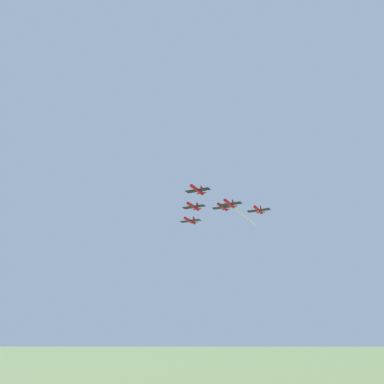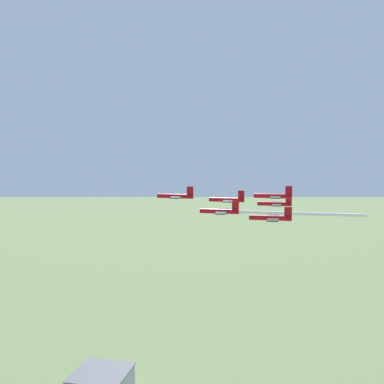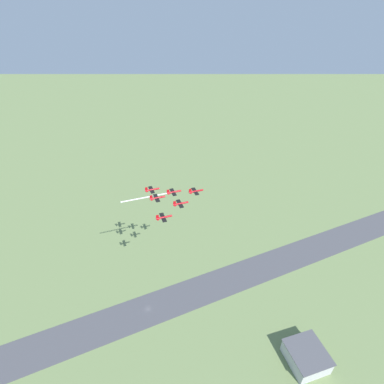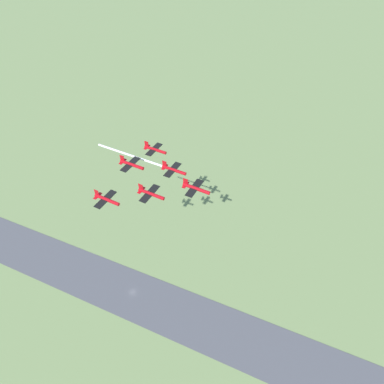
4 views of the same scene
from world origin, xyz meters
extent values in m
cube|color=#4C4C51|center=(77.04, 101.63, 12.81)|extent=(27.78, 26.28, 0.50)
cylinder|color=#B20C14|center=(-4.13, 43.62, 109.46)|extent=(1.67, 10.48, 1.28)
cube|color=black|center=(-4.10, 42.93, 109.46)|extent=(9.84, 3.15, 0.21)
cube|color=#B20C14|center=(-3.97, 39.33, 111.05)|extent=(0.23, 1.86, 2.55)
cube|color=#B20C14|center=(-3.97, 39.33, 109.46)|extent=(3.76, 1.41, 0.14)
cylinder|color=#B20C14|center=(-11.70, 29.56, 106.73)|extent=(1.67, 10.48, 1.28)
cube|color=black|center=(-11.68, 28.86, 106.73)|extent=(9.84, 3.15, 0.21)
cube|color=#B20C14|center=(-11.54, 25.27, 108.32)|extent=(0.23, 1.86, 2.55)
cube|color=#B20C14|center=(-11.54, 25.27, 106.73)|extent=(3.76, 1.41, 0.14)
cylinder|color=#B20C14|center=(4.48, 30.17, 107.66)|extent=(1.67, 10.48, 1.28)
cube|color=black|center=(4.51, 29.47, 107.66)|extent=(9.84, 3.15, 0.21)
cube|color=#B20C14|center=(4.64, 25.88, 109.25)|extent=(0.23, 1.86, 2.55)
cube|color=#B20C14|center=(4.64, 25.88, 107.66)|extent=(3.76, 1.41, 0.14)
cylinder|color=#B20C14|center=(-19.28, 15.49, 106.73)|extent=(1.67, 10.48, 1.28)
cube|color=black|center=(-19.25, 14.80, 106.73)|extent=(9.84, 3.15, 0.21)
cube|color=#B20C14|center=(-19.12, 11.21, 108.32)|extent=(0.23, 1.86, 2.55)
cube|color=#B20C14|center=(-19.12, 11.21, 106.73)|extent=(3.76, 1.41, 0.14)
cylinder|color=#B20C14|center=(-3.09, 16.10, 110.15)|extent=(1.67, 10.48, 1.28)
cube|color=black|center=(-3.07, 15.41, 110.15)|extent=(9.84, 3.15, 0.21)
cube|color=#B20C14|center=(-2.93, 11.82, 111.74)|extent=(0.23, 1.86, 2.55)
cube|color=#B20C14|center=(-2.93, 11.82, 110.15)|extent=(3.76, 1.41, 0.14)
cylinder|color=#B20C14|center=(13.09, 16.71, 105.68)|extent=(1.67, 10.48, 1.28)
cube|color=black|center=(13.12, 16.02, 105.68)|extent=(9.84, 3.15, 0.21)
cube|color=#B20C14|center=(13.25, 12.42, 107.28)|extent=(0.23, 1.86, 2.55)
cube|color=#B20C14|center=(13.25, 12.42, 105.68)|extent=(3.76, 1.41, 0.14)
cylinder|color=white|center=(-10.90, 8.16, 106.73)|extent=(2.08, 32.39, 0.86)
camera|label=1|loc=(-64.37, 164.66, 61.37)|focal=35.00mm
camera|label=2|loc=(-150.33, 5.78, 128.80)|focal=50.00mm
camera|label=3|loc=(161.21, -10.63, 224.33)|focal=28.00mm
camera|label=4|loc=(63.59, 80.08, 181.72)|focal=28.00mm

